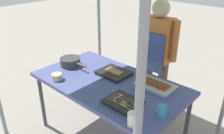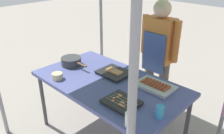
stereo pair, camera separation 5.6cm
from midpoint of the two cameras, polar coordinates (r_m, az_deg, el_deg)
The scene contains 9 objects.
stall_table at distance 2.44m, azimuth -0.16°, elevation -4.67°, with size 1.60×0.90×0.75m.
tray_grilled_sausages at distance 2.55m, azimuth 1.15°, elevation -1.42°, with size 0.34×0.29×0.05m.
tray_meat_skewers at distance 2.06m, azimuth 3.13°, elevation -8.74°, with size 0.31×0.26×0.04m.
tray_pork_links at distance 2.34m, azimuth 11.30°, elevation -4.58°, with size 0.38×0.25×0.05m.
cooking_wok at distance 2.80m, azimuth -9.48°, elevation 1.47°, with size 0.40×0.24×0.10m.
condiment_bowl at distance 2.51m, azimuth -12.78°, elevation -2.20°, with size 0.12×0.12×0.07m, color #BFB28C.
drink_cup_near_edge at distance 1.80m, azimuth 5.33°, elevation -12.82°, with size 0.08×0.08×0.12m, color white.
drink_cup_by_wok at distance 1.93m, azimuth 12.59°, elevation -10.78°, with size 0.07×0.07×0.10m, color #338CBF.
vendor_woman at distance 2.88m, azimuth 11.94°, elevation 3.76°, with size 0.52×0.22×1.51m.
Camera 2 is at (1.49, -1.50, 1.92)m, focal length 36.92 mm.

